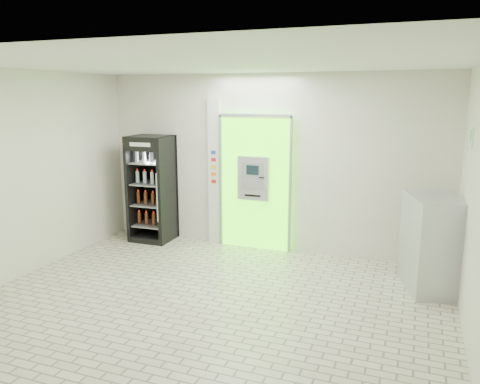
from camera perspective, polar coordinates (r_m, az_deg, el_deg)
The scene contains 7 objects.
ground at distance 6.19m, azimuth -3.89°, elevation -13.52°, with size 6.00×6.00×0.00m, color beige.
room_shell at distance 5.66m, azimuth -4.15°, elevation 3.59°, with size 6.00×6.00×6.00m.
atm_assembly at distance 8.05m, azimuth 1.90°, elevation 1.25°, with size 1.30×0.24×2.33m.
pillar at distance 8.34m, azimuth -3.08°, elevation 2.51°, with size 0.22×0.11×2.60m.
beverage_cooler at distance 8.70m, azimuth -10.64°, elevation 0.18°, with size 0.74×0.70×1.92m.
steel_cabinet at distance 6.94m, azimuth 22.48°, elevation -5.81°, with size 0.92×1.13×1.31m.
exit_sign at distance 6.52m, azimuth 26.39°, elevation 5.97°, with size 0.02×0.22×0.26m.
Camera 1 is at (2.38, -5.07, 2.65)m, focal length 35.00 mm.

